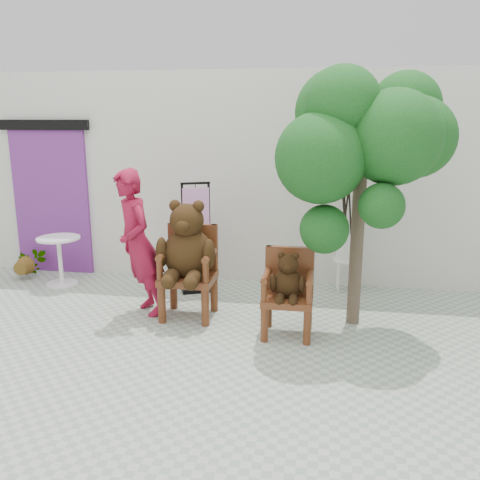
{
  "coord_description": "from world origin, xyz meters",
  "views": [
    {
      "loc": [
        1.12,
        -4.52,
        2.35
      ],
      "look_at": [
        0.16,
        1.21,
        0.95
      ],
      "focal_mm": 38.0,
      "sensor_mm": 36.0,
      "label": 1
    }
  ],
  "objects_px": {
    "cafe_table": "(60,255)",
    "tree": "(365,134)",
    "chair_big": "(188,253)",
    "display_stand": "(197,249)",
    "chair_small": "(288,285)",
    "stool_bucket": "(346,246)",
    "person": "(139,244)"
  },
  "relations": [
    {
      "from": "chair_big",
      "to": "stool_bucket",
      "type": "height_order",
      "value": "stool_bucket"
    },
    {
      "from": "cafe_table",
      "to": "tree",
      "type": "relative_size",
      "value": 0.24
    },
    {
      "from": "stool_bucket",
      "to": "person",
      "type": "bearing_deg",
      "value": -152.46
    },
    {
      "from": "tree",
      "to": "chair_small",
      "type": "bearing_deg",
      "value": -159.43
    },
    {
      "from": "person",
      "to": "stool_bucket",
      "type": "distance_m",
      "value": 2.8
    },
    {
      "from": "person",
      "to": "tree",
      "type": "xyz_separation_m",
      "value": [
        2.56,
        -0.01,
        1.29
      ]
    },
    {
      "from": "chair_big",
      "to": "person",
      "type": "distance_m",
      "value": 0.6
    },
    {
      "from": "chair_small",
      "to": "display_stand",
      "type": "xyz_separation_m",
      "value": [
        -1.36,
        1.29,
        0.01
      ]
    },
    {
      "from": "chair_big",
      "to": "cafe_table",
      "type": "relative_size",
      "value": 2.03
    },
    {
      "from": "chair_big",
      "to": "tree",
      "type": "relative_size",
      "value": 0.5
    },
    {
      "from": "chair_small",
      "to": "stool_bucket",
      "type": "relative_size",
      "value": 0.66
    },
    {
      "from": "stool_bucket",
      "to": "display_stand",
      "type": "bearing_deg",
      "value": -171.65
    },
    {
      "from": "person",
      "to": "display_stand",
      "type": "bearing_deg",
      "value": 113.13
    },
    {
      "from": "cafe_table",
      "to": "stool_bucket",
      "type": "bearing_deg",
      "value": 5.74
    },
    {
      "from": "person",
      "to": "tree",
      "type": "height_order",
      "value": "tree"
    },
    {
      "from": "person",
      "to": "chair_small",
      "type": "bearing_deg",
      "value": 38.39
    },
    {
      "from": "person",
      "to": "cafe_table",
      "type": "height_order",
      "value": "person"
    },
    {
      "from": "display_stand",
      "to": "person",
      "type": "bearing_deg",
      "value": -138.18
    },
    {
      "from": "person",
      "to": "tree",
      "type": "bearing_deg",
      "value": 47.36
    },
    {
      "from": "chair_big",
      "to": "display_stand",
      "type": "relative_size",
      "value": 0.94
    },
    {
      "from": "stool_bucket",
      "to": "tree",
      "type": "distance_m",
      "value": 2.02
    },
    {
      "from": "display_stand",
      "to": "stool_bucket",
      "type": "bearing_deg",
      "value": -15.39
    },
    {
      "from": "chair_small",
      "to": "person",
      "type": "bearing_deg",
      "value": 170.83
    },
    {
      "from": "display_stand",
      "to": "stool_bucket",
      "type": "xyz_separation_m",
      "value": [
        2.02,
        0.3,
        0.06
      ]
    },
    {
      "from": "chair_small",
      "to": "cafe_table",
      "type": "relative_size",
      "value": 1.36
    },
    {
      "from": "chair_big",
      "to": "chair_small",
      "type": "xyz_separation_m",
      "value": [
        1.21,
        -0.32,
        -0.22
      ]
    },
    {
      "from": "cafe_table",
      "to": "tree",
      "type": "bearing_deg",
      "value": -12.34
    },
    {
      "from": "chair_big",
      "to": "tree",
      "type": "xyz_separation_m",
      "value": [
        1.97,
        -0.04,
        1.38
      ]
    },
    {
      "from": "chair_small",
      "to": "person",
      "type": "distance_m",
      "value": 1.86
    },
    {
      "from": "person",
      "to": "tree",
      "type": "relative_size",
      "value": 0.62
    },
    {
      "from": "chair_big",
      "to": "person",
      "type": "xyz_separation_m",
      "value": [
        -0.59,
        -0.03,
        0.09
      ]
    },
    {
      "from": "display_stand",
      "to": "chair_big",
      "type": "bearing_deg",
      "value": -105.35
    }
  ]
}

